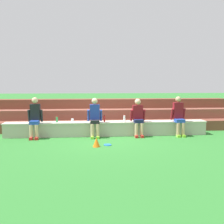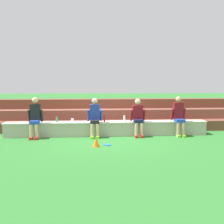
{
  "view_description": "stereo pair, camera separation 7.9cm",
  "coord_description": "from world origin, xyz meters",
  "px_view_note": "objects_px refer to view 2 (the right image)",
  "views": [
    {
      "loc": [
        -0.58,
        -8.65,
        1.86
      ],
      "look_at": [
        0.18,
        0.23,
        0.85
      ],
      "focal_mm": 40.22,
      "sensor_mm": 36.0,
      "label": 1
    },
    {
      "loc": [
        -0.5,
        -8.66,
        1.86
      ],
      "look_at": [
        0.18,
        0.23,
        0.85
      ],
      "focal_mm": 40.22,
      "sensor_mm": 36.0,
      "label": 2
    }
  ],
  "objects_px": {
    "person_far_left": "(35,117)",
    "person_center": "(138,116)",
    "water_bottle_center_gap": "(124,118)",
    "water_bottle_mid_left": "(57,119)",
    "sports_cone": "(96,142)",
    "plastic_cup_left_end": "(72,120)",
    "frisbee": "(107,145)",
    "person_left_of_center": "(95,116)",
    "person_right_of_center": "(179,115)",
    "water_bottle_near_left": "(104,119)"
  },
  "relations": [
    {
      "from": "plastic_cup_left_end",
      "to": "frisbee",
      "type": "bearing_deg",
      "value": -52.55
    },
    {
      "from": "person_left_of_center",
      "to": "person_right_of_center",
      "type": "height_order",
      "value": "person_right_of_center"
    },
    {
      "from": "person_far_left",
      "to": "person_left_of_center",
      "type": "relative_size",
      "value": 1.03
    },
    {
      "from": "water_bottle_mid_left",
      "to": "person_left_of_center",
      "type": "bearing_deg",
      "value": -9.54
    },
    {
      "from": "frisbee",
      "to": "sports_cone",
      "type": "bearing_deg",
      "value": -153.74
    },
    {
      "from": "person_center",
      "to": "frisbee",
      "type": "bearing_deg",
      "value": -133.46
    },
    {
      "from": "person_center",
      "to": "water_bottle_near_left",
      "type": "distance_m",
      "value": 1.2
    },
    {
      "from": "person_center",
      "to": "water_bottle_center_gap",
      "type": "distance_m",
      "value": 0.5
    },
    {
      "from": "person_far_left",
      "to": "plastic_cup_left_end",
      "type": "distance_m",
      "value": 1.29
    },
    {
      "from": "sports_cone",
      "to": "person_right_of_center",
      "type": "bearing_deg",
      "value": 24.89
    },
    {
      "from": "water_bottle_center_gap",
      "to": "person_center",
      "type": "bearing_deg",
      "value": -21.69
    },
    {
      "from": "person_far_left",
      "to": "person_center",
      "type": "height_order",
      "value": "person_far_left"
    },
    {
      "from": "water_bottle_center_gap",
      "to": "water_bottle_mid_left",
      "type": "relative_size",
      "value": 1.13
    },
    {
      "from": "person_center",
      "to": "frisbee",
      "type": "distance_m",
      "value": 1.83
    },
    {
      "from": "water_bottle_near_left",
      "to": "person_right_of_center",
      "type": "bearing_deg",
      "value": -4.53
    },
    {
      "from": "person_far_left",
      "to": "water_bottle_near_left",
      "type": "bearing_deg",
      "value": 4.9
    },
    {
      "from": "person_center",
      "to": "plastic_cup_left_end",
      "type": "bearing_deg",
      "value": 173.09
    },
    {
      "from": "water_bottle_near_left",
      "to": "sports_cone",
      "type": "relative_size",
      "value": 0.88
    },
    {
      "from": "person_far_left",
      "to": "water_bottle_center_gap",
      "type": "height_order",
      "value": "person_far_left"
    },
    {
      "from": "water_bottle_center_gap",
      "to": "frisbee",
      "type": "distance_m",
      "value": 1.69
    },
    {
      "from": "person_far_left",
      "to": "person_right_of_center",
      "type": "distance_m",
      "value": 5.03
    },
    {
      "from": "frisbee",
      "to": "person_right_of_center",
      "type": "bearing_deg",
      "value": 24.71
    },
    {
      "from": "frisbee",
      "to": "person_left_of_center",
      "type": "bearing_deg",
      "value": 106.58
    },
    {
      "from": "plastic_cup_left_end",
      "to": "frisbee",
      "type": "height_order",
      "value": "plastic_cup_left_end"
    },
    {
      "from": "water_bottle_mid_left",
      "to": "water_bottle_near_left",
      "type": "height_order",
      "value": "water_bottle_near_left"
    },
    {
      "from": "water_bottle_near_left",
      "to": "frisbee",
      "type": "height_order",
      "value": "water_bottle_near_left"
    },
    {
      "from": "water_bottle_near_left",
      "to": "water_bottle_mid_left",
      "type": "bearing_deg",
      "value": 179.09
    },
    {
      "from": "person_far_left",
      "to": "person_right_of_center",
      "type": "xyz_separation_m",
      "value": [
        5.03,
        -0.01,
        -0.0
      ]
    },
    {
      "from": "person_far_left",
      "to": "water_bottle_center_gap",
      "type": "distance_m",
      "value": 3.11
    },
    {
      "from": "person_center",
      "to": "water_bottle_center_gap",
      "type": "xyz_separation_m",
      "value": [
        -0.46,
        0.18,
        -0.09
      ]
    },
    {
      "from": "person_center",
      "to": "person_right_of_center",
      "type": "height_order",
      "value": "person_right_of_center"
    },
    {
      "from": "person_center",
      "to": "sports_cone",
      "type": "height_order",
      "value": "person_center"
    },
    {
      "from": "person_right_of_center",
      "to": "water_bottle_near_left",
      "type": "bearing_deg",
      "value": 175.47
    },
    {
      "from": "person_center",
      "to": "water_bottle_center_gap",
      "type": "height_order",
      "value": "person_center"
    },
    {
      "from": "plastic_cup_left_end",
      "to": "water_bottle_near_left",
      "type": "bearing_deg",
      "value": -4.47
    },
    {
      "from": "plastic_cup_left_end",
      "to": "sports_cone",
      "type": "height_order",
      "value": "plastic_cup_left_end"
    },
    {
      "from": "water_bottle_mid_left",
      "to": "plastic_cup_left_end",
      "type": "bearing_deg",
      "value": 6.58
    },
    {
      "from": "person_center",
      "to": "person_far_left",
      "type": "bearing_deg",
      "value": -179.8
    },
    {
      "from": "frisbee",
      "to": "water_bottle_mid_left",
      "type": "bearing_deg",
      "value": 139.54
    },
    {
      "from": "person_center",
      "to": "water_bottle_center_gap",
      "type": "bearing_deg",
      "value": 158.31
    },
    {
      "from": "person_left_of_center",
      "to": "sports_cone",
      "type": "xyz_separation_m",
      "value": [
        0.02,
        -1.39,
        -0.58
      ]
    },
    {
      "from": "water_bottle_center_gap",
      "to": "sports_cone",
      "type": "xyz_separation_m",
      "value": [
        -1.05,
        -1.58,
        -0.48
      ]
    },
    {
      "from": "person_center",
      "to": "frisbee",
      "type": "height_order",
      "value": "person_center"
    },
    {
      "from": "person_far_left",
      "to": "water_bottle_center_gap",
      "type": "xyz_separation_m",
      "value": [
        3.1,
        0.2,
        -0.12
      ]
    },
    {
      "from": "person_right_of_center",
      "to": "sports_cone",
      "type": "relative_size",
      "value": 5.08
    },
    {
      "from": "water_bottle_center_gap",
      "to": "plastic_cup_left_end",
      "type": "height_order",
      "value": "water_bottle_center_gap"
    },
    {
      "from": "person_far_left",
      "to": "plastic_cup_left_end",
      "type": "bearing_deg",
      "value": 13.26
    },
    {
      "from": "person_left_of_center",
      "to": "person_center",
      "type": "bearing_deg",
      "value": 0.19
    },
    {
      "from": "person_far_left",
      "to": "sports_cone",
      "type": "distance_m",
      "value": 2.55
    },
    {
      "from": "person_far_left",
      "to": "sports_cone",
      "type": "bearing_deg",
      "value": -33.95
    }
  ]
}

